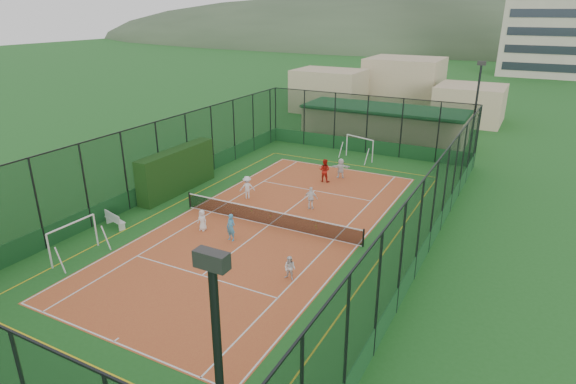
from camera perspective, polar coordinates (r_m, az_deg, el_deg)
name	(u,v)px	position (r m, az deg, el deg)	size (l,w,h in m)	color
ground	(269,225)	(28.24, -2.29, -3.96)	(300.00, 300.00, 0.00)	#205B1F
court_slab	(269,225)	(28.24, -2.29, -3.95)	(11.17, 23.97, 0.01)	#B03F27
tennis_net	(269,217)	(28.02, -2.30, -2.97)	(11.67, 0.12, 1.06)	black
perimeter_fence	(268,185)	(27.28, -2.36, 0.81)	(18.12, 34.12, 5.00)	black
floodlight_ne	(474,117)	(39.72, 21.20, 8.31)	(0.60, 0.26, 8.25)	black
clubhouse	(384,124)	(47.11, 11.27, 7.95)	(15.20, 7.20, 3.15)	tan
distant_hills	(505,48)	(173.01, 24.32, 15.32)	(200.00, 60.00, 24.00)	#384C33
hedge_left	(177,171)	(33.69, -13.01, 2.47)	(1.03, 6.88, 3.01)	black
white_bench	(115,219)	(29.61, -19.83, -3.04)	(1.69, 0.46, 0.95)	white
futsal_goal_near	(74,240)	(26.74, -24.07, -5.25)	(0.82, 2.83, 1.83)	white
futsal_goal_far	(359,148)	(40.76, 8.46, 5.15)	(2.87, 0.83, 1.85)	white
child_near_left	(202,220)	(27.79, -10.13, -3.30)	(0.60, 0.39, 1.23)	white
child_near_mid	(231,227)	(26.32, -6.78, -4.19)	(0.56, 0.37, 1.53)	#4494C3
child_near_right	(290,268)	(22.62, 0.22, -9.01)	(0.57, 0.45, 1.18)	white
child_far_left	(247,187)	(31.96, -4.86, 0.56)	(1.00, 0.57, 1.54)	white
child_far_right	(311,198)	(30.19, 2.75, -0.73)	(0.86, 0.36, 1.47)	white
child_far_back	(341,168)	(35.98, 6.27, 2.83)	(1.39, 0.44, 1.50)	white
coach	(324,170)	(35.05, 4.35, 2.58)	(0.83, 0.65, 1.71)	red
tennis_balls	(283,219)	(28.89, -0.64, -3.25)	(5.73, 0.66, 0.07)	#CCE033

